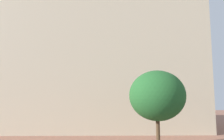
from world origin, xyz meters
The scene contains 2 objects.
landmark_building centered at (-3.00, 28.94, 9.58)m, with size 26.99×13.50×34.48m.
tree_curb_far centered at (3.18, 15.49, 3.86)m, with size 3.91×3.91×5.63m.
Camera 1 is at (-0.25, -0.06, 3.67)m, focal length 35.52 mm.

